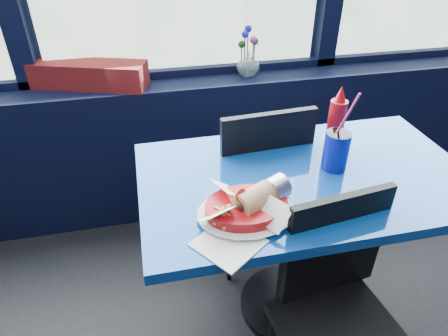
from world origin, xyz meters
TOP-DOWN VIEW (x-y plane):
  - window_sill at (0.00, 2.87)m, footprint 5.00×0.26m
  - near_table at (0.30, 2.00)m, footprint 1.20×0.70m
  - chair_near_front at (0.30, 1.64)m, footprint 0.43×0.43m
  - chair_near_back at (0.23, 2.32)m, footprint 0.43×0.44m
  - planter_box at (-0.51, 2.90)m, footprint 0.63×0.35m
  - flower_vase at (0.32, 2.87)m, footprint 0.12×0.13m
  - food_basket at (0.03, 1.83)m, footprint 0.29×0.28m
  - ketchup_bottle at (0.49, 2.18)m, footprint 0.07×0.07m
  - soda_cup at (0.42, 2.02)m, footprint 0.09×0.09m
  - napkin at (-0.05, 1.72)m, footprint 0.24×0.24m

SIDE VIEW (x-z plane):
  - window_sill at x=0.00m, z-range 0.00..0.80m
  - chair_near_front at x=0.30m, z-range 0.06..0.90m
  - chair_near_back at x=0.23m, z-range 0.07..0.97m
  - near_table at x=0.30m, z-range 0.19..0.94m
  - napkin at x=-0.05m, z-range 0.75..0.75m
  - food_basket at x=0.03m, z-range 0.74..0.84m
  - soda_cup at x=0.42m, z-range 0.67..0.98m
  - ketchup_bottle at x=0.49m, z-range 0.74..0.99m
  - planter_box at x=-0.51m, z-range 0.80..0.92m
  - flower_vase at x=0.32m, z-range 0.75..1.00m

